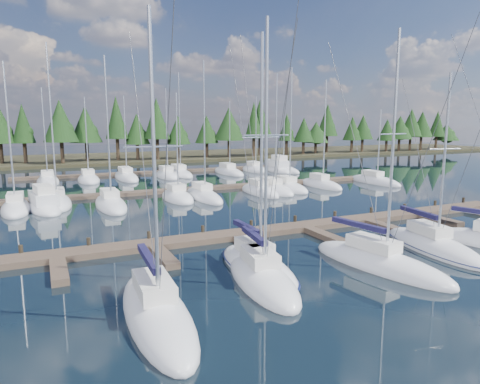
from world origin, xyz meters
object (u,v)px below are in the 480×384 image
front_sailboat_0 (157,312)px  front_sailboat_1 (257,266)px  front_sailboat_4 (432,246)px  front_sailboat_2 (262,278)px  front_sailboat_3 (379,262)px  main_dock (306,228)px  motor_yacht_left (44,205)px  motor_yacht_right (278,168)px

front_sailboat_0 → front_sailboat_1: front_sailboat_1 is taller
front_sailboat_0 → front_sailboat_1: bearing=27.9°
front_sailboat_0 → front_sailboat_4: (19.14, 2.18, -0.01)m
front_sailboat_2 → front_sailboat_3: size_ratio=1.00×
front_sailboat_4 → front_sailboat_2: bearing=-178.0°
main_dock → front_sailboat_1: front_sailboat_1 is taller
front_sailboat_0 → motor_yacht_left: 27.99m
front_sailboat_2 → front_sailboat_1: bearing=70.3°
front_sailboat_0 → front_sailboat_4: front_sailboat_0 is taller
main_dock → front_sailboat_4: (4.75, -7.83, 0.07)m
front_sailboat_2 → motor_yacht_right: bearing=59.0°
front_sailboat_2 → motor_yacht_left: size_ratio=1.66×
front_sailboat_1 → motor_yacht_left: size_ratio=1.63×
front_sailboat_0 → front_sailboat_2: size_ratio=0.96×
front_sailboat_1 → motor_yacht_left: bearing=114.2°
motor_yacht_right → front_sailboat_1: bearing=-121.4°
motor_yacht_left → front_sailboat_2: bearing=-68.5°
front_sailboat_1 → front_sailboat_2: front_sailboat_2 is taller
front_sailboat_3 → motor_yacht_left: size_ratio=1.66×
front_sailboat_4 → motor_yacht_left: 34.53m
main_dock → front_sailboat_0: 17.53m
front_sailboat_1 → motor_yacht_right: bearing=58.6°
front_sailboat_4 → motor_yacht_right: size_ratio=1.28×
motor_yacht_right → front_sailboat_3: bearing=-113.3°
front_sailboat_0 → front_sailboat_4: bearing=6.5°
front_sailboat_0 → front_sailboat_3: 13.50m
front_sailboat_0 → motor_yacht_right: 57.15m
front_sailboat_1 → motor_yacht_right: (26.31, 43.06, 0.22)m
front_sailboat_2 → motor_yacht_right: front_sailboat_2 is taller
main_dock → front_sailboat_1: size_ratio=3.18×
front_sailboat_0 → front_sailboat_1: 7.62m
motor_yacht_left → main_dock: bearing=-43.7°
front_sailboat_1 → front_sailboat_3: 7.18m
front_sailboat_1 → motor_yacht_right: 50.46m
main_dock → front_sailboat_3: size_ratio=3.11×
front_sailboat_2 → front_sailboat_4: (13.07, 0.45, -0.02)m
motor_yacht_left → motor_yacht_right: bearing=27.0°
front_sailboat_3 → motor_yacht_right: front_sailboat_3 is taller
motor_yacht_right → main_dock: bearing=-117.0°
front_sailboat_2 → front_sailboat_3: front_sailboat_2 is taller
front_sailboat_4 → motor_yacht_left: (-23.27, 25.51, 0.18)m
main_dock → front_sailboat_3: bearing=-95.9°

